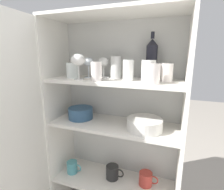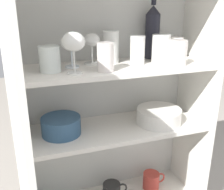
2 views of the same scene
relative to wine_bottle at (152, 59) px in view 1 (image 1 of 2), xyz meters
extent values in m
cube|color=silver|center=(-0.21, 0.06, -0.44)|extent=(0.87, 0.02, 1.38)
cube|color=white|center=(-0.64, -0.09, -0.44)|extent=(0.02, 0.33, 1.38)
cube|color=white|center=(0.21, -0.09, -0.44)|extent=(0.02, 0.33, 1.38)
cube|color=white|center=(-0.21, -0.09, 0.26)|extent=(0.87, 0.33, 0.02)
cube|color=silver|center=(-0.21, -0.09, -0.87)|extent=(0.84, 0.30, 0.02)
cube|color=silver|center=(-0.21, -0.09, -0.43)|extent=(0.84, 0.30, 0.02)
cube|color=silver|center=(-0.21, -0.09, -0.14)|extent=(0.84, 0.30, 0.02)
cube|color=silver|center=(-0.63, -0.48, -0.44)|extent=(0.06, 0.43, 1.38)
cylinder|color=white|center=(-0.22, -0.03, -0.05)|extent=(0.07, 0.07, 0.14)
cylinder|color=silver|center=(0.10, -0.05, -0.07)|extent=(0.07, 0.07, 0.10)
cylinder|color=white|center=(0.00, -0.09, -0.06)|extent=(0.08, 0.08, 0.12)
cylinder|color=silver|center=(0.03, -0.18, -0.07)|extent=(0.08, 0.08, 0.11)
cylinder|color=silver|center=(-0.29, -0.18, -0.07)|extent=(0.07, 0.07, 0.11)
cylinder|color=white|center=(-0.12, -0.10, -0.06)|extent=(0.06, 0.06, 0.12)
cylinder|color=white|center=(-0.50, -0.11, -0.07)|extent=(0.08, 0.08, 0.10)
cylinder|color=white|center=(-0.40, -0.07, -0.12)|extent=(0.06, 0.06, 0.01)
cylinder|color=white|center=(-0.40, -0.07, -0.08)|extent=(0.01, 0.01, 0.07)
ellipsoid|color=white|center=(-0.40, -0.07, -0.02)|extent=(0.07, 0.07, 0.06)
cylinder|color=white|center=(-0.41, -0.18, -0.12)|extent=(0.06, 0.06, 0.01)
cylinder|color=white|center=(-0.41, -0.18, -0.08)|extent=(0.01, 0.01, 0.08)
ellipsoid|color=white|center=(-0.41, -0.18, 0.00)|extent=(0.09, 0.09, 0.07)
cylinder|color=white|center=(-0.31, -0.04, -0.12)|extent=(0.07, 0.07, 0.01)
cylinder|color=white|center=(-0.31, -0.04, -0.08)|extent=(0.01, 0.01, 0.07)
ellipsoid|color=white|center=(-0.31, -0.04, -0.02)|extent=(0.07, 0.07, 0.06)
cylinder|color=black|center=(0.00, 0.00, -0.02)|extent=(0.07, 0.07, 0.21)
cone|color=black|center=(0.00, 0.00, 0.10)|extent=(0.07, 0.07, 0.04)
cylinder|color=black|center=(0.00, 0.00, 0.14)|extent=(0.02, 0.02, 0.04)
cylinder|color=silver|center=(-0.01, -0.12, -0.42)|extent=(0.21, 0.21, 0.01)
cylinder|color=silver|center=(-0.01, -0.12, -0.41)|extent=(0.21, 0.21, 0.01)
cylinder|color=silver|center=(-0.01, -0.12, -0.40)|extent=(0.21, 0.21, 0.01)
cylinder|color=silver|center=(-0.01, -0.12, -0.39)|extent=(0.21, 0.21, 0.01)
cylinder|color=silver|center=(-0.01, -0.12, -0.38)|extent=(0.21, 0.21, 0.01)
cylinder|color=silver|center=(-0.01, -0.12, -0.37)|extent=(0.21, 0.21, 0.01)
cylinder|color=silver|center=(-0.01, -0.12, -0.36)|extent=(0.21, 0.21, 0.01)
cylinder|color=silver|center=(-0.01, -0.12, -0.35)|extent=(0.21, 0.21, 0.01)
cylinder|color=#33567A|center=(-0.47, -0.08, -0.38)|extent=(0.17, 0.17, 0.08)
torus|color=#33567A|center=(-0.47, -0.08, -0.34)|extent=(0.17, 0.17, 0.01)
cylinder|color=black|center=(-0.23, -0.08, -0.81)|extent=(0.09, 0.09, 0.10)
torus|color=black|center=(-0.18, -0.08, -0.80)|extent=(0.06, 0.01, 0.06)
cylinder|color=#BC3D33|center=(0.01, -0.06, -0.81)|extent=(0.09, 0.09, 0.09)
torus|color=#BC3D33|center=(0.06, -0.06, -0.80)|extent=(0.06, 0.01, 0.06)
cylinder|color=teal|center=(-0.54, -0.12, -0.81)|extent=(0.08, 0.08, 0.09)
torus|color=teal|center=(-0.49, -0.12, -0.81)|extent=(0.06, 0.01, 0.06)
camera|label=1|loc=(0.16, -1.11, 0.03)|focal=28.00mm
camera|label=2|loc=(-0.60, -1.14, 0.13)|focal=42.00mm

